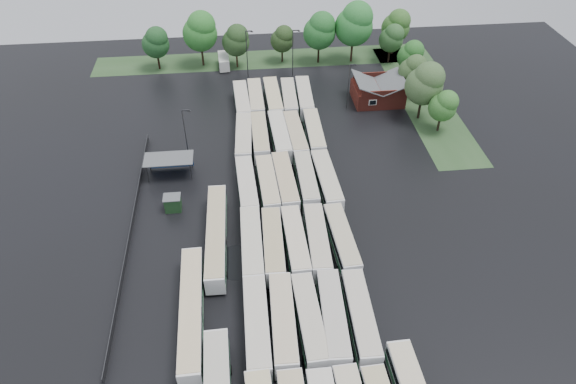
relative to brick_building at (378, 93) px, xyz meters
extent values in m
plane|color=black|center=(-24.00, -42.77, -1.87)|extent=(160.00, 160.00, 0.00)
cube|color=maroon|center=(0.00, 0.03, -0.17)|extent=(10.00, 8.00, 3.40)
cube|color=#4C4F51|center=(-2.50, 0.03, 2.43)|extent=(5.07, 8.60, 2.19)
cube|color=#4C4F51|center=(2.50, 0.03, 2.43)|extent=(5.07, 8.60, 2.19)
cube|color=maroon|center=(0.00, -3.97, 2.03)|extent=(9.00, 0.20, 1.20)
cube|color=silver|center=(-2.00, -4.02, 0.13)|extent=(1.60, 0.12, 1.20)
cylinder|color=#2D2D30|center=(-44.80, -22.77, -0.17)|extent=(0.16, 0.16, 3.40)
cylinder|color=#2D2D30|center=(-37.60, -22.77, -0.17)|extent=(0.16, 0.16, 3.40)
cylinder|color=#2D2D30|center=(-44.80, -19.57, -0.17)|extent=(0.16, 0.16, 3.40)
cylinder|color=#2D2D30|center=(-37.60, -19.57, -0.17)|extent=(0.16, 0.16, 3.40)
cube|color=#4C4F51|center=(-41.20, -21.17, 1.63)|extent=(8.20, 4.20, 0.15)
cube|color=navy|center=(-41.20, -19.27, -0.27)|extent=(7.60, 0.08, 2.60)
cube|color=#153617|center=(-40.20, -30.17, -0.62)|extent=(2.50, 2.00, 2.50)
cube|color=#4C4F51|center=(-40.20, -30.17, 0.69)|extent=(2.70, 2.20, 0.12)
cube|color=#284622|center=(-22.00, 22.03, -1.86)|extent=(80.00, 10.00, 0.01)
cube|color=#284622|center=(10.00, 0.03, -1.86)|extent=(10.00, 50.00, 0.01)
cube|color=#2D2D30|center=(-46.20, -34.77, -1.27)|extent=(0.10, 50.00, 1.20)
cube|color=silver|center=(-28.37, -55.15, 0.20)|extent=(2.89, 13.59, 3.11)
cube|color=black|center=(-28.37, -55.15, 0.82)|extent=(2.96, 13.05, 1.00)
cube|color=#2E5A3E|center=(-28.37, -55.15, -0.49)|extent=(2.95, 13.32, 0.68)
cube|color=beige|center=(-28.37, -55.15, 1.81)|extent=(2.78, 13.18, 0.14)
cylinder|color=black|center=(-28.37, -59.49, -1.36)|extent=(2.88, 1.09, 1.09)
cylinder|color=black|center=(-28.37, -50.81, -1.36)|extent=(2.88, 1.09, 1.09)
cube|color=silver|center=(-25.15, -54.91, 0.17)|extent=(3.16, 13.46, 3.07)
cube|color=black|center=(-25.15, -54.91, 0.78)|extent=(3.21, 12.93, 0.98)
cube|color=#2F6A46|center=(-25.15, -54.91, -0.50)|extent=(3.21, 13.20, 0.68)
cube|color=#C2B08F|center=(-25.15, -54.91, 1.76)|extent=(3.04, 13.06, 0.13)
cylinder|color=black|center=(-25.15, -59.20, -1.36)|extent=(2.85, 1.07, 1.07)
cylinder|color=black|center=(-25.15, -50.63, -1.36)|extent=(2.85, 1.07, 1.07)
cube|color=silver|center=(-21.93, -54.95, 0.11)|extent=(3.15, 13.07, 2.98)
cube|color=black|center=(-21.93, -54.95, 0.70)|extent=(3.19, 12.56, 0.95)
cube|color=#24683F|center=(-21.93, -54.95, -0.55)|extent=(3.19, 12.82, 0.65)
cube|color=#BAB09B|center=(-21.93, -54.95, 1.65)|extent=(3.03, 12.68, 0.13)
cylinder|color=black|center=(-21.93, -59.11, -1.38)|extent=(2.76, 1.04, 1.04)
cylinder|color=black|center=(-21.93, -50.80, -1.38)|extent=(2.76, 1.04, 1.04)
cube|color=silver|center=(-18.99, -54.89, 0.15)|extent=(3.42, 13.37, 3.04)
cube|color=black|center=(-18.99, -54.89, 0.76)|extent=(3.46, 12.84, 0.97)
cube|color=#326542|center=(-18.99, -54.89, -0.52)|extent=(3.46, 13.11, 0.67)
cube|color=#B1AA9E|center=(-18.99, -54.89, 1.72)|extent=(3.29, 12.97, 0.13)
cylinder|color=black|center=(-18.99, -59.13, -1.37)|extent=(2.82, 1.06, 1.06)
cylinder|color=black|center=(-18.99, -50.65, -1.37)|extent=(2.82, 1.06, 1.06)
cube|color=silver|center=(-15.59, -55.12, 0.13)|extent=(3.05, 13.20, 3.01)
cube|color=black|center=(-15.59, -55.12, 0.73)|extent=(3.10, 12.67, 0.96)
cube|color=#22653D|center=(-15.59, -55.12, -0.53)|extent=(3.10, 12.94, 0.66)
cube|color=#BAB19E|center=(-15.59, -55.12, 1.69)|extent=(2.93, 12.80, 0.13)
cylinder|color=black|center=(-15.59, -59.32, -1.37)|extent=(2.79, 1.05, 1.05)
cylinder|color=black|center=(-15.59, -50.91, -1.37)|extent=(2.79, 1.05, 1.05)
cube|color=silver|center=(-28.29, -41.64, 0.20)|extent=(2.94, 13.59, 3.11)
cube|color=black|center=(-28.29, -41.64, 0.82)|extent=(3.00, 13.05, 0.99)
cube|color=#206937|center=(-28.29, -41.64, -0.49)|extent=(2.99, 13.32, 0.68)
cube|color=beige|center=(-28.29, -41.64, 1.81)|extent=(2.82, 13.18, 0.14)
cylinder|color=black|center=(-28.29, -45.98, -1.36)|extent=(2.88, 1.09, 1.09)
cylinder|color=black|center=(-28.29, -37.30, -1.36)|extent=(2.88, 1.09, 1.09)
cube|color=silver|center=(-25.27, -41.68, 0.11)|extent=(3.03, 13.05, 2.98)
cube|color=black|center=(-25.27, -41.68, 0.70)|extent=(3.08, 12.53, 0.95)
cube|color=#2C6142|center=(-25.27, -41.68, -0.55)|extent=(3.08, 12.79, 0.65)
cube|color=tan|center=(-25.27, -41.68, 1.65)|extent=(2.92, 12.66, 0.13)
cylinder|color=black|center=(-25.27, -45.83, -1.38)|extent=(2.76, 1.04, 1.04)
cylinder|color=black|center=(-25.27, -37.52, -1.38)|extent=(2.76, 1.04, 1.04)
cube|color=silver|center=(-22.08, -41.56, 0.10)|extent=(2.97, 13.00, 2.97)
cube|color=black|center=(-22.08, -41.56, 0.70)|extent=(3.02, 12.49, 0.95)
cube|color=#1E663A|center=(-22.08, -41.56, -0.55)|extent=(3.02, 12.75, 0.65)
cube|color=beige|center=(-22.08, -41.56, 1.64)|extent=(2.85, 12.61, 0.13)
cylinder|color=black|center=(-22.08, -45.70, -1.38)|extent=(2.75, 1.04, 1.04)
cylinder|color=black|center=(-22.08, -37.41, -1.38)|extent=(2.75, 1.04, 1.04)
cube|color=silver|center=(-18.94, -41.59, 0.13)|extent=(3.18, 13.21, 3.01)
cube|color=black|center=(-18.94, -41.59, 0.73)|extent=(3.23, 12.69, 0.96)
cube|color=#2F6043|center=(-18.94, -41.59, -0.53)|extent=(3.23, 12.95, 0.66)
cube|color=#BAAE97|center=(-18.94, -41.59, 1.69)|extent=(3.06, 12.81, 0.13)
cylinder|color=black|center=(-18.94, -45.79, -1.37)|extent=(2.79, 1.05, 1.05)
cylinder|color=black|center=(-18.94, -37.40, -1.37)|extent=(2.79, 1.05, 1.05)
cube|color=silver|center=(-15.41, -41.64, 0.09)|extent=(3.33, 12.97, 2.94)
cube|color=black|center=(-15.41, -41.64, 0.68)|extent=(3.36, 12.46, 0.94)
cube|color=#1D6139|center=(-15.41, -41.64, -0.56)|extent=(3.37, 12.71, 0.65)
cube|color=#B4A889|center=(-15.41, -41.64, 1.61)|extent=(3.20, 12.58, 0.13)
cylinder|color=black|center=(-15.41, -45.75, -1.38)|extent=(2.73, 1.03, 1.03)
cylinder|color=black|center=(-15.41, -37.53, -1.38)|extent=(2.73, 1.03, 1.03)
cube|color=silver|center=(-28.41, -28.28, 0.13)|extent=(3.30, 13.24, 3.01)
cube|color=black|center=(-28.41, -28.28, 0.73)|extent=(3.34, 12.72, 0.96)
cube|color=#28653D|center=(-28.41, -28.28, -0.53)|extent=(3.34, 12.98, 0.66)
cube|color=beige|center=(-28.41, -28.28, 1.69)|extent=(3.17, 12.84, 0.13)
cylinder|color=black|center=(-28.41, -32.48, -1.37)|extent=(2.79, 1.05, 1.05)
cylinder|color=black|center=(-28.41, -24.08, -1.37)|extent=(2.79, 1.05, 1.05)
cube|color=silver|center=(-25.03, -28.16, 0.10)|extent=(3.22, 13.01, 2.96)
cube|color=black|center=(-25.03, -28.16, 0.69)|extent=(3.26, 12.50, 0.95)
cube|color=#1D5A31|center=(-25.03, -28.16, -0.55)|extent=(3.26, 12.76, 0.65)
cube|color=#C1AF8A|center=(-25.03, -28.16, 1.63)|extent=(3.09, 12.62, 0.13)
cylinder|color=black|center=(-25.03, -32.29, -1.38)|extent=(2.74, 1.03, 1.03)
cylinder|color=black|center=(-25.03, -24.02, -1.38)|extent=(2.74, 1.03, 1.03)
cube|color=silver|center=(-22.16, -27.88, 0.17)|extent=(3.36, 13.46, 3.06)
cube|color=black|center=(-22.16, -27.88, 0.78)|extent=(3.40, 12.93, 0.98)
cube|color=#326045|center=(-22.16, -27.88, -0.51)|extent=(3.40, 13.20, 0.67)
cube|color=tan|center=(-22.16, -27.88, 1.75)|extent=(3.23, 13.06, 0.13)
cylinder|color=black|center=(-22.16, -32.15, -1.37)|extent=(2.84, 1.07, 1.07)
cylinder|color=black|center=(-22.16, -23.61, -1.37)|extent=(2.84, 1.07, 1.07)
cube|color=silver|center=(-18.66, -27.63, 0.08)|extent=(2.68, 12.81, 2.93)
cube|color=black|center=(-18.66, -27.63, 0.67)|extent=(2.75, 12.29, 0.94)
cube|color=#25683A|center=(-18.66, -27.63, -0.56)|extent=(2.74, 12.55, 0.65)
cube|color=#B1AB93|center=(-18.66, -27.63, 1.60)|extent=(2.58, 12.42, 0.13)
cylinder|color=black|center=(-18.66, -31.72, -1.39)|extent=(2.72, 1.02, 1.02)
cylinder|color=black|center=(-18.66, -23.53, -1.39)|extent=(2.72, 1.02, 1.02)
cube|color=silver|center=(-15.42, -28.23, 0.20)|extent=(3.37, 13.67, 3.11)
cube|color=black|center=(-15.42, -28.23, 0.82)|extent=(3.42, 13.13, 1.00)
cube|color=#2B5D3C|center=(-15.42, -28.23, -0.49)|extent=(3.41, 13.40, 0.68)
cube|color=#BEB59C|center=(-15.42, -28.23, 1.81)|extent=(3.24, 13.26, 0.14)
cylinder|color=black|center=(-15.42, -32.57, -1.36)|extent=(2.88, 1.09, 1.09)
cylinder|color=black|center=(-15.42, -23.88, -1.36)|extent=(2.88, 1.09, 1.09)
cube|color=silver|center=(-28.35, -14.57, 0.18)|extent=(3.46, 13.57, 3.08)
cube|color=black|center=(-28.35, -14.57, 0.80)|extent=(3.50, 13.04, 0.99)
cube|color=#285A37|center=(-28.35, -14.57, -0.50)|extent=(3.50, 13.31, 0.68)
cube|color=#BEB49D|center=(-28.35, -14.57, 1.78)|extent=(3.32, 13.16, 0.13)
cylinder|color=black|center=(-28.35, -18.88, -1.36)|extent=(2.86, 1.08, 1.08)
cylinder|color=black|center=(-28.35, -10.27, -1.36)|extent=(2.86, 1.08, 1.08)
cube|color=silver|center=(-25.39, -14.16, 0.14)|extent=(2.75, 13.17, 3.02)
cube|color=black|center=(-25.39, -14.16, 0.74)|extent=(2.82, 12.65, 0.97)
cube|color=#316041|center=(-25.39, -14.16, -0.53)|extent=(2.81, 12.91, 0.66)
cube|color=tan|center=(-25.39, -14.16, 1.70)|extent=(2.64, 12.78, 0.13)
cylinder|color=black|center=(-25.39, -18.37, -1.37)|extent=(2.80, 1.05, 1.05)
cylinder|color=black|center=(-25.39, -9.94, -1.37)|extent=(2.80, 1.05, 1.05)
cube|color=silver|center=(-21.82, -14.38, 0.19)|extent=(3.34, 13.60, 3.09)
cube|color=black|center=(-21.82, -14.38, 0.81)|extent=(3.38, 13.07, 0.99)
cube|color=#216C39|center=(-21.82, -14.38, -0.49)|extent=(3.38, 13.34, 0.68)
cube|color=beige|center=(-21.82, -14.38, 1.79)|extent=(3.21, 13.19, 0.14)
cylinder|color=black|center=(-21.82, -18.70, -1.36)|extent=(2.87, 1.08, 1.08)
cylinder|color=black|center=(-21.82, -10.06, -1.36)|extent=(2.87, 1.08, 1.08)
cube|color=silver|center=(-18.94, -14.57, 0.14)|extent=(3.34, 13.32, 3.03)
cube|color=black|center=(-18.94, -14.57, 0.75)|extent=(3.39, 12.79, 0.97)
cube|color=#23663C|center=(-18.94, -14.57, -0.52)|extent=(3.39, 13.06, 0.67)
cube|color=tan|center=(-18.94, -14.57, 1.71)|extent=(3.22, 12.92, 0.13)
cylinder|color=black|center=(-18.94, -18.80, -1.37)|extent=(2.81, 1.06, 1.06)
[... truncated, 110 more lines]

